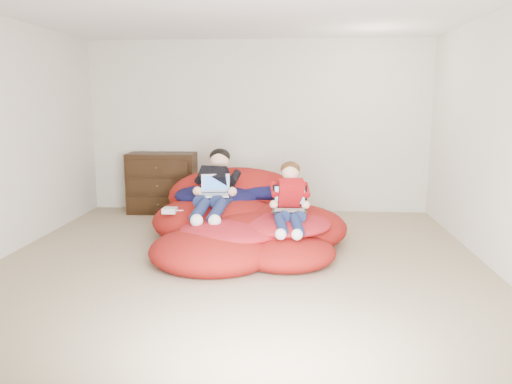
{
  "coord_description": "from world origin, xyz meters",
  "views": [
    {
      "loc": [
        0.55,
        -4.87,
        1.64
      ],
      "look_at": [
        0.16,
        0.19,
        0.7
      ],
      "focal_mm": 35.0,
      "sensor_mm": 36.0,
      "label": 1
    }
  ],
  "objects_px": {
    "older_boy": "(216,184)",
    "laptop_white": "(214,190)",
    "beanbag_pile": "(244,222)",
    "dresser": "(162,183)",
    "laptop_black": "(290,204)",
    "younger_boy": "(290,198)"
  },
  "relations": [
    {
      "from": "beanbag_pile",
      "to": "laptop_black",
      "type": "distance_m",
      "value": 0.72
    },
    {
      "from": "beanbag_pile",
      "to": "laptop_white",
      "type": "height_order",
      "value": "laptop_white"
    },
    {
      "from": "younger_boy",
      "to": "laptop_white",
      "type": "xyz_separation_m",
      "value": [
        -0.86,
        0.34,
        0.01
      ]
    },
    {
      "from": "older_boy",
      "to": "dresser",
      "type": "bearing_deg",
      "value": 125.03
    },
    {
      "from": "older_boy",
      "to": "laptop_white",
      "type": "distance_m",
      "value": 0.12
    },
    {
      "from": "dresser",
      "to": "laptop_white",
      "type": "height_order",
      "value": "dresser"
    },
    {
      "from": "dresser",
      "to": "beanbag_pile",
      "type": "distance_m",
      "value": 2.08
    },
    {
      "from": "younger_boy",
      "to": "laptop_black",
      "type": "bearing_deg",
      "value": -90.0
    },
    {
      "from": "laptop_white",
      "to": "older_boy",
      "type": "bearing_deg",
      "value": 90.0
    },
    {
      "from": "beanbag_pile",
      "to": "older_boy",
      "type": "bearing_deg",
      "value": 166.37
    },
    {
      "from": "laptop_black",
      "to": "beanbag_pile",
      "type": "bearing_deg",
      "value": 143.29
    },
    {
      "from": "beanbag_pile",
      "to": "older_boy",
      "type": "distance_m",
      "value": 0.55
    },
    {
      "from": "dresser",
      "to": "beanbag_pile",
      "type": "relative_size",
      "value": 0.41
    },
    {
      "from": "dresser",
      "to": "laptop_white",
      "type": "relative_size",
      "value": 2.72
    },
    {
      "from": "beanbag_pile",
      "to": "laptop_black",
      "type": "height_order",
      "value": "beanbag_pile"
    },
    {
      "from": "laptop_black",
      "to": "older_boy",
      "type": "bearing_deg",
      "value": 151.27
    },
    {
      "from": "laptop_white",
      "to": "laptop_black",
      "type": "distance_m",
      "value": 0.93
    },
    {
      "from": "laptop_white",
      "to": "laptop_black",
      "type": "relative_size",
      "value": 1.0
    },
    {
      "from": "laptop_white",
      "to": "laptop_black",
      "type": "height_order",
      "value": "laptop_white"
    },
    {
      "from": "older_boy",
      "to": "laptop_black",
      "type": "relative_size",
      "value": 3.35
    },
    {
      "from": "dresser",
      "to": "laptop_black",
      "type": "xyz_separation_m",
      "value": [
        1.89,
        -1.94,
        0.12
      ]
    },
    {
      "from": "older_boy",
      "to": "laptop_white",
      "type": "xyz_separation_m",
      "value": [
        -0.0,
        -0.11,
        -0.05
      ]
    }
  ]
}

